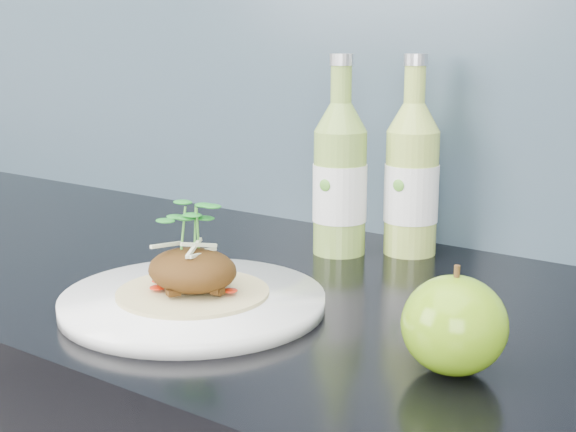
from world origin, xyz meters
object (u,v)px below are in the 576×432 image
Objects in this scene: green_apple at (454,325)px; cider_bottle_right at (412,180)px; dinner_plate at (193,301)px; cider_bottle_left at (340,179)px.

cider_bottle_right reaches higher than green_apple.
cider_bottle_right is (0.08, 0.33, 0.09)m from dinner_plate.
green_apple is (0.29, 0.01, 0.03)m from dinner_plate.
dinner_plate is 0.35m from cider_bottle_right.
cider_bottle_right is at bearing 57.15° from cider_bottle_left.
cider_bottle_left is at bearing -130.56° from cider_bottle_right.
cider_bottle_left is (-0.29, 0.27, 0.06)m from green_apple.
dinner_plate is 0.29m from green_apple.
dinner_plate is 3.81× the size of green_apple.
green_apple is at bearing 2.04° from dinner_plate.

